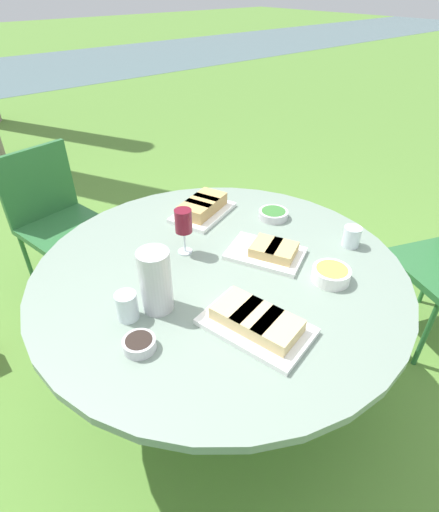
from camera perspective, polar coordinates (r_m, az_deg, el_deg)
name	(u,v)px	position (r m, az deg, el deg)	size (l,w,h in m)	color
ground_plane	(220,384)	(2.10, 0.00, -17.88)	(40.00, 40.00, 0.00)	#5B8C38
dining_table	(220,288)	(1.64, 0.00, -4.54)	(1.47, 1.47, 0.73)	#4C4C51
chair_near_left	(54,213)	(2.57, -22.56, 5.68)	(0.51, 0.49, 0.89)	#2D6B38
water_pitcher	(156,281)	(1.35, -9.09, -3.53)	(0.12, 0.11, 0.23)	silver
wine_glass	(183,223)	(1.60, -5.17, 4.79)	(0.07, 0.07, 0.20)	silver
platter_bread_main	(269,252)	(1.64, 7.13, 0.63)	(0.31, 0.36, 0.06)	white
platter_charcuterie	(256,322)	(1.31, 5.27, -9.38)	(0.29, 0.39, 0.07)	white
platter_sandwich_side	(203,208)	(1.93, -2.42, 6.91)	(0.36, 0.30, 0.08)	white
bowl_fries	(331,274)	(1.56, 15.66, -2.47)	(0.14, 0.14, 0.05)	white
bowl_salad	(273,214)	(1.92, 7.69, 5.98)	(0.14, 0.14, 0.04)	silver
bowl_olives	(139,344)	(1.28, -11.38, -12.18)	(0.10, 0.10, 0.04)	silver
cup_water_near	(352,237)	(1.78, 18.36, 2.64)	(0.07, 0.07, 0.09)	silver
cup_water_far	(127,306)	(1.37, -13.08, -7.00)	(0.07, 0.07, 0.10)	silver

